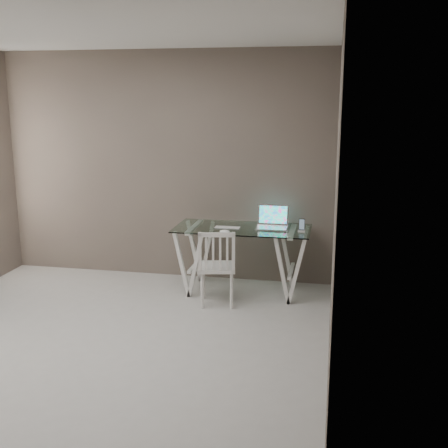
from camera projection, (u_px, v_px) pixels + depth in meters
The scene contains 7 objects.
room at pixel (75, 155), 4.49m from camera, with size 4.50×4.52×2.71m.
desk at pixel (242, 259), 6.30m from camera, with size 1.50×0.70×0.75m.
chair at pixel (217, 264), 5.86m from camera, with size 0.44×0.44×0.83m.
laptop at pixel (272, 222), 6.22m from camera, with size 0.34×0.29×0.24m.
keyboard at pixel (227, 228), 6.20m from camera, with size 0.30×0.13×0.01m, color silver.
mouse at pixel (225, 232), 5.97m from camera, with size 0.11×0.07×0.04m, color white.
phone_dock at pixel (302, 228), 6.03m from camera, with size 0.08×0.08×0.14m.
Camera 1 is at (1.99, -4.16, 2.18)m, focal length 45.00 mm.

